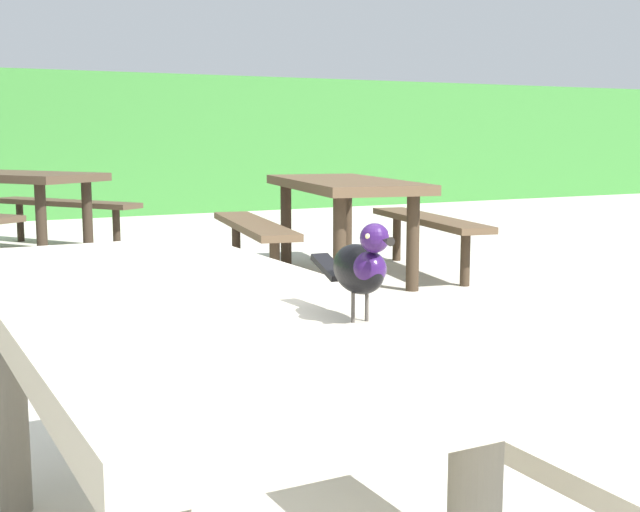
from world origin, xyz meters
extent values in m
cube|color=#B2A893|center=(-0.25, 0.15, 0.70)|extent=(0.78, 1.81, 0.07)
cylinder|color=slate|center=(-0.53, 0.85, 0.33)|extent=(0.09, 0.09, 0.67)
cylinder|color=slate|center=(0.00, 0.86, 0.33)|extent=(0.09, 0.09, 0.67)
cube|color=#B2A893|center=(0.45, 0.16, 0.41)|extent=(0.30, 1.71, 0.05)
cylinder|color=slate|center=(0.44, 0.80, 0.20)|extent=(0.07, 0.07, 0.39)
ellipsoid|color=black|center=(-0.06, -0.29, 0.84)|extent=(0.08, 0.15, 0.09)
ellipsoid|color=#2D144C|center=(-0.06, -0.33, 0.84)|extent=(0.06, 0.07, 0.06)
sphere|color=#2D144C|center=(-0.06, -0.35, 0.90)|extent=(0.05, 0.05, 0.05)
sphere|color=#EAE08C|center=(-0.04, -0.36, 0.90)|extent=(0.01, 0.01, 0.01)
sphere|color=#EAE08C|center=(-0.08, -0.36, 0.90)|extent=(0.01, 0.01, 0.01)
cone|color=black|center=(-0.06, -0.39, 0.90)|extent=(0.02, 0.03, 0.02)
cube|color=black|center=(-0.05, -0.17, 0.82)|extent=(0.04, 0.10, 0.04)
cylinder|color=#47423D|center=(-0.04, -0.30, 0.77)|extent=(0.01, 0.01, 0.05)
cylinder|color=#47423D|center=(-0.07, -0.30, 0.77)|extent=(0.01, 0.01, 0.05)
cube|color=#473828|center=(0.16, 6.40, 0.70)|extent=(1.63, 1.92, 0.07)
cylinder|color=#2E241A|center=(0.33, 5.67, 0.33)|extent=(0.09, 0.09, 0.67)
cylinder|color=#2E241A|center=(0.77, 5.96, 0.33)|extent=(0.09, 0.09, 0.67)
cube|color=#473828|center=(0.74, 6.79, 0.41)|extent=(1.19, 1.58, 0.05)
cylinder|color=#2E241A|center=(1.10, 6.25, 0.20)|extent=(0.07, 0.07, 0.39)
cylinder|color=#2E241A|center=(0.39, 7.32, 0.20)|extent=(0.07, 0.07, 0.39)
cube|color=brown|center=(2.26, 3.95, 0.70)|extent=(1.07, 1.91, 0.07)
cylinder|color=#382B1D|center=(2.65, 4.59, 0.33)|extent=(0.09, 0.09, 0.67)
cylinder|color=#382B1D|center=(2.13, 4.69, 0.33)|extent=(0.09, 0.09, 0.67)
cylinder|color=#382B1D|center=(2.40, 3.21, 0.33)|extent=(0.09, 0.09, 0.67)
cylinder|color=#382B1D|center=(1.88, 3.31, 0.33)|extent=(0.09, 0.09, 0.67)
cube|color=brown|center=(2.95, 3.83, 0.41)|extent=(0.58, 1.73, 0.05)
cylinder|color=#382B1D|center=(3.07, 4.46, 0.20)|extent=(0.07, 0.07, 0.39)
cylinder|color=#382B1D|center=(2.84, 3.20, 0.20)|extent=(0.07, 0.07, 0.39)
cube|color=brown|center=(1.58, 4.08, 0.41)|extent=(0.58, 1.73, 0.05)
cylinder|color=#382B1D|center=(1.69, 4.71, 0.20)|extent=(0.07, 0.07, 0.39)
cylinder|color=#382B1D|center=(1.46, 3.44, 0.20)|extent=(0.07, 0.07, 0.39)
camera|label=1|loc=(-0.80, -1.59, 1.08)|focal=47.14mm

